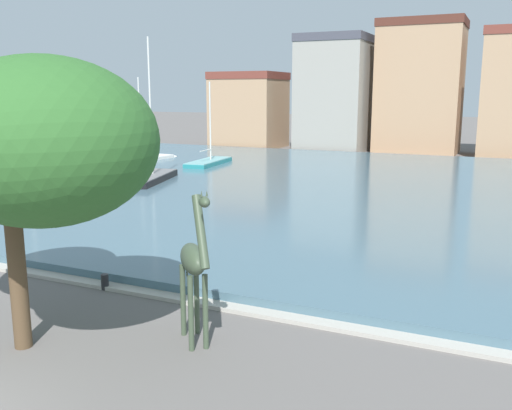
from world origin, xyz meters
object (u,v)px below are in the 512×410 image
(sailboat_orange, at_px, (31,184))
(shade_tree, at_px, (16,144))
(sailboat_teal, at_px, (212,163))
(mooring_bollard, at_px, (105,282))
(sailboat_white, at_px, (143,161))
(sailboat_black, at_px, (154,179))
(giraffe_statue, at_px, (194,263))

(sailboat_orange, relative_size, shade_tree, 1.19)
(sailboat_teal, distance_m, mooring_bollard, 29.18)
(sailboat_white, distance_m, mooring_bollard, 31.53)
(sailboat_white, bearing_deg, sailboat_black, -50.53)
(sailboat_black, height_order, mooring_bollard, sailboat_black)
(mooring_bollard, bearing_deg, shade_tree, -74.03)
(sailboat_orange, xyz_separation_m, sailboat_black, (5.04, 5.72, -0.18))
(sailboat_teal, distance_m, shade_tree, 33.73)
(sailboat_white, xyz_separation_m, mooring_bollard, (17.50, -26.22, -0.11))
(mooring_bollard, bearing_deg, sailboat_orange, 142.47)
(sailboat_black, xyz_separation_m, sailboat_white, (-7.14, 8.68, -0.11))
(giraffe_statue, height_order, mooring_bollard, giraffe_statue)
(sailboat_teal, bearing_deg, mooring_bollard, -67.49)
(sailboat_teal, height_order, sailboat_black, sailboat_black)
(giraffe_statue, xyz_separation_m, sailboat_orange, (-20.01, 14.01, -1.43))
(shade_tree, xyz_separation_m, mooring_bollard, (-1.17, 4.10, -4.74))
(giraffe_statue, xyz_separation_m, sailboat_white, (-22.11, 28.41, -1.72))
(sailboat_black, distance_m, mooring_bollard, 20.37)
(sailboat_orange, relative_size, mooring_bollard, 17.45)
(sailboat_white, relative_size, mooring_bollard, 19.33)
(sailboat_orange, distance_m, shade_tree, 23.38)
(sailboat_white, bearing_deg, sailboat_orange, -81.69)
(sailboat_white, relative_size, shade_tree, 1.31)
(sailboat_orange, bearing_deg, shade_tree, -43.86)
(mooring_bollard, bearing_deg, sailboat_teal, 112.51)
(sailboat_black, xyz_separation_m, shade_tree, (11.52, -21.64, 4.52))
(giraffe_statue, relative_size, sailboat_white, 0.42)
(sailboat_white, distance_m, shade_tree, 35.91)
(giraffe_statue, distance_m, sailboat_black, 24.82)
(sailboat_white, bearing_deg, sailboat_teal, 6.61)
(sailboat_orange, height_order, sailboat_white, sailboat_white)
(sailboat_teal, xyz_separation_m, mooring_bollard, (11.17, -26.96, -0.15))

